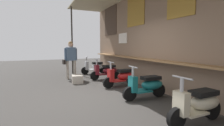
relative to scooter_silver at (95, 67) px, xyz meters
name	(u,v)px	position (x,y,z in m)	size (l,w,h in m)	color
ground_plane	(103,96)	(4.04, -1.08, -0.39)	(30.80, 30.80, 0.00)	#383533
market_stall_facade	(155,28)	(4.03, 0.81, 1.73)	(11.00, 2.30, 3.88)	#7F6651
scooter_silver	(95,67)	(0.00, 0.00, 0.00)	(0.48, 1.40, 0.97)	#B2B5BA
scooter_maroon	(107,71)	(1.67, 0.00, 0.00)	(0.46, 1.40, 0.97)	maroon
scooter_red	(122,76)	(3.22, 0.00, 0.00)	(0.47, 1.40, 0.97)	red
scooter_teal	(147,85)	(4.80, 0.00, 0.00)	(0.46, 1.40, 0.97)	#197075
scooter_cream	(199,104)	(6.50, 0.00, 0.00)	(0.46, 1.40, 0.97)	beige
shopper_with_handbag	(71,56)	(0.90, -1.49, 0.69)	(0.31, 0.68, 1.75)	#ADA393
merchandise_crate	(77,79)	(1.88, -1.41, -0.23)	(0.54, 0.43, 0.32)	#B2A899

